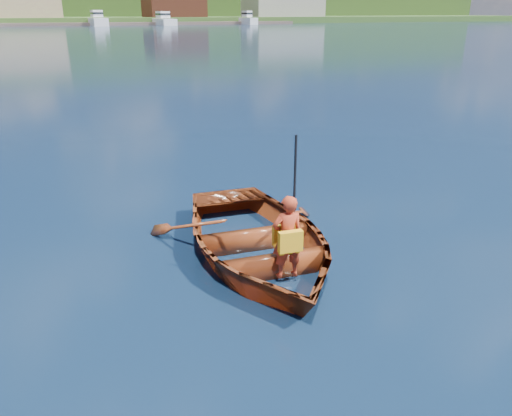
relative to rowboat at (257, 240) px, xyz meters
name	(u,v)px	position (x,y,z in m)	size (l,w,h in m)	color
ground	(176,259)	(-1.20, 0.43, -0.29)	(600.00, 600.00, 0.00)	#122E43
rowboat	(257,240)	(0.00, 0.00, 0.00)	(3.48, 4.57, 0.89)	brown
child_paddler	(287,237)	(0.06, -0.91, 0.42)	(0.47, 0.36, 2.01)	#C23C21
dock	(23,25)	(-2.45, 148.43, 0.11)	(160.04, 5.99, 0.80)	brown
marina_yachts	(24,21)	(-1.98, 143.75, 1.10)	(141.47, 13.86, 4.28)	white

